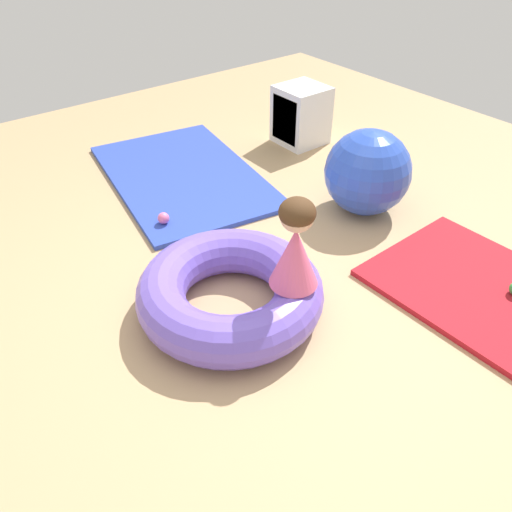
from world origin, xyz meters
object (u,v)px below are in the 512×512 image
(inflatable_cushion, at_px, (230,292))
(exercise_ball_large, at_px, (368,172))
(child_in_pink, at_px, (295,244))
(play_ball_pink, at_px, (164,218))
(storage_cube, at_px, (299,116))

(inflatable_cushion, bearing_deg, exercise_ball_large, 101.42)
(child_in_pink, bearing_deg, exercise_ball_large, -140.72)
(inflatable_cushion, bearing_deg, play_ball_pink, 172.81)
(exercise_ball_large, relative_size, storage_cube, 1.20)
(inflatable_cushion, distance_m, play_ball_pink, 1.08)
(child_in_pink, bearing_deg, play_ball_pink, -71.51)
(play_ball_pink, xyz_separation_m, storage_cube, (-0.53, 1.84, 0.20))
(play_ball_pink, bearing_deg, exercise_ball_large, 61.73)
(child_in_pink, xyz_separation_m, play_ball_pink, (-1.37, -0.11, -0.49))
(play_ball_pink, height_order, storage_cube, storage_cube)
(exercise_ball_large, bearing_deg, child_in_pink, -64.80)
(play_ball_pink, distance_m, exercise_ball_large, 1.61)
(exercise_ball_large, bearing_deg, inflatable_cushion, -78.58)
(inflatable_cushion, xyz_separation_m, play_ball_pink, (-1.07, 0.13, -0.07))
(inflatable_cushion, height_order, child_in_pink, child_in_pink)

